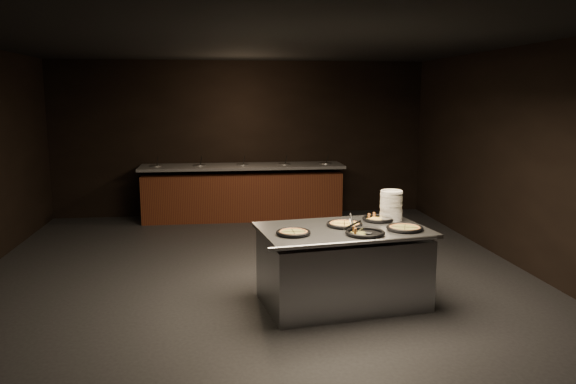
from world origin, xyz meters
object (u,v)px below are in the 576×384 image
(plate_stack, at_px, (391,205))
(pan_veggie_whole, at_px, (293,233))
(pan_cheese_whole, at_px, (344,224))
(serving_counter, at_px, (342,267))

(plate_stack, distance_m, pan_veggie_whole, 1.33)
(plate_stack, xyz_separation_m, pan_cheese_whole, (-0.60, -0.24, -0.15))
(pan_cheese_whole, bearing_deg, plate_stack, 21.61)
(pan_veggie_whole, distance_m, pan_cheese_whole, 0.68)
(pan_veggie_whole, bearing_deg, plate_stack, 24.22)
(serving_counter, height_order, pan_veggie_whole, pan_veggie_whole)
(plate_stack, xyz_separation_m, pan_veggie_whole, (-1.21, -0.54, -0.15))
(serving_counter, relative_size, pan_veggie_whole, 5.34)
(serving_counter, distance_m, pan_veggie_whole, 0.76)
(pan_veggie_whole, xyz_separation_m, pan_cheese_whole, (0.61, 0.31, 0.00))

